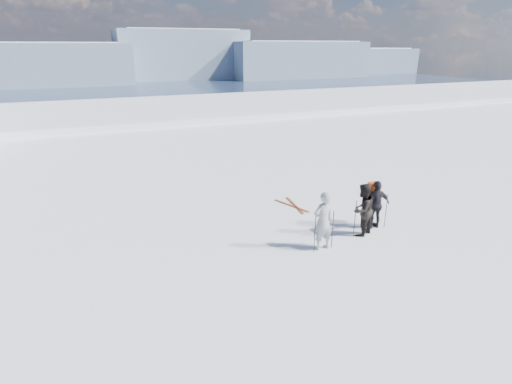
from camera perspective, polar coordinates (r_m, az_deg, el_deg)
lake_basin at (r=40.11m, az=-11.70°, el=2.02°), size 820.00×820.00×71.62m
far_mountain_range at (r=463.97m, az=-19.19°, el=17.53°), size 770.00×110.00×53.00m
skier_grey at (r=11.82m, az=9.55°, el=-4.10°), size 0.68×0.47×1.81m
skier_dark at (r=12.99m, az=14.92°, el=-2.47°), size 1.02×0.92×1.72m
skier_pack at (r=13.63m, az=16.78°, el=-1.75°), size 0.99×0.49×1.64m
backpack at (r=13.48m, az=16.66°, el=2.88°), size 0.37×0.23×0.52m
ski_poles at (r=12.86m, az=14.10°, el=-3.89°), size 3.04×0.57×1.23m
skis_loose at (r=15.19m, az=5.30°, el=-1.93°), size 0.69×1.70×0.03m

